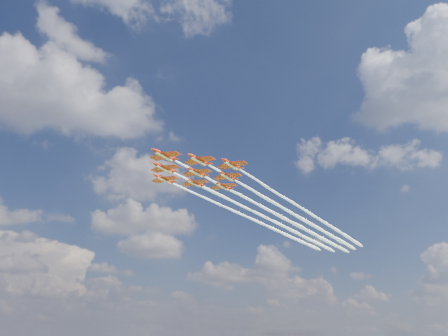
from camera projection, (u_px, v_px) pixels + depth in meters
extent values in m
cylinder|color=red|center=(164.00, 155.00, 144.22)|extent=(7.86, 6.87, 1.26)
cone|color=red|center=(153.00, 149.00, 139.62)|extent=(2.57, 2.45, 1.26)
cone|color=red|center=(174.00, 161.00, 148.55)|extent=(2.06, 1.99, 1.15)
ellipsoid|color=black|center=(160.00, 152.00, 142.57)|extent=(2.50, 2.34, 0.82)
cube|color=red|center=(165.00, 156.00, 144.66)|extent=(9.61, 10.47, 0.16)
cube|color=red|center=(173.00, 160.00, 147.91)|extent=(3.89, 4.21, 0.14)
cube|color=red|center=(173.00, 157.00, 148.46)|extent=(1.51, 1.30, 2.07)
cube|color=white|center=(164.00, 157.00, 144.02)|extent=(7.27, 6.33, 0.14)
cylinder|color=red|center=(199.00, 160.00, 148.14)|extent=(7.86, 6.87, 1.26)
cone|color=red|center=(189.00, 154.00, 143.54)|extent=(2.57, 2.45, 1.26)
cone|color=red|center=(208.00, 165.00, 152.47)|extent=(2.06, 1.99, 1.15)
ellipsoid|color=black|center=(195.00, 156.00, 146.48)|extent=(2.50, 2.34, 0.82)
cube|color=red|center=(200.00, 161.00, 148.58)|extent=(9.61, 10.47, 0.16)
cube|color=red|center=(206.00, 164.00, 151.82)|extent=(3.89, 4.21, 0.14)
cube|color=red|center=(207.00, 162.00, 152.38)|extent=(1.51, 1.30, 2.07)
cube|color=white|center=(199.00, 162.00, 147.94)|extent=(7.27, 6.33, 0.14)
cylinder|color=red|center=(164.00, 168.00, 155.29)|extent=(7.86, 6.87, 1.26)
cone|color=red|center=(154.00, 163.00, 150.69)|extent=(2.57, 2.45, 1.26)
cone|color=red|center=(173.00, 173.00, 159.62)|extent=(2.06, 1.99, 1.15)
ellipsoid|color=black|center=(160.00, 165.00, 153.64)|extent=(2.50, 2.34, 0.82)
cube|color=red|center=(165.00, 169.00, 155.73)|extent=(9.61, 10.47, 0.16)
cube|color=red|center=(172.00, 172.00, 158.98)|extent=(3.89, 4.21, 0.14)
cube|color=red|center=(173.00, 169.00, 159.53)|extent=(1.51, 1.30, 2.07)
cube|color=white|center=(164.00, 170.00, 155.09)|extent=(7.27, 6.33, 0.14)
cylinder|color=red|center=(232.00, 165.00, 152.06)|extent=(7.86, 6.87, 1.26)
cone|color=red|center=(223.00, 159.00, 147.46)|extent=(2.57, 2.45, 1.26)
cone|color=red|center=(239.00, 169.00, 156.39)|extent=(2.06, 1.99, 1.15)
ellipsoid|color=black|center=(228.00, 161.00, 150.40)|extent=(2.50, 2.34, 0.82)
cube|color=red|center=(232.00, 165.00, 152.50)|extent=(9.61, 10.47, 0.16)
cube|color=red|center=(238.00, 169.00, 155.74)|extent=(3.89, 4.21, 0.14)
cube|color=red|center=(238.00, 166.00, 156.30)|extent=(1.51, 1.30, 2.07)
cube|color=white|center=(232.00, 166.00, 151.85)|extent=(7.27, 6.33, 0.14)
cylinder|color=red|center=(196.00, 172.00, 159.21)|extent=(7.86, 6.87, 1.26)
cone|color=red|center=(187.00, 167.00, 154.61)|extent=(2.57, 2.45, 1.26)
cone|color=red|center=(204.00, 176.00, 163.54)|extent=(2.06, 1.99, 1.15)
ellipsoid|color=black|center=(193.00, 169.00, 157.55)|extent=(2.50, 2.34, 0.82)
cube|color=red|center=(197.00, 173.00, 159.65)|extent=(9.61, 10.47, 0.16)
cube|color=red|center=(203.00, 176.00, 162.89)|extent=(3.89, 4.21, 0.14)
cube|color=red|center=(204.00, 173.00, 163.45)|extent=(1.51, 1.30, 2.07)
cube|color=white|center=(196.00, 174.00, 159.01)|extent=(7.27, 6.33, 0.14)
cylinder|color=red|center=(164.00, 179.00, 166.36)|extent=(7.86, 6.87, 1.26)
cone|color=red|center=(155.00, 175.00, 161.76)|extent=(2.57, 2.45, 1.26)
cone|color=red|center=(173.00, 183.00, 170.69)|extent=(2.06, 1.99, 1.15)
ellipsoid|color=black|center=(160.00, 176.00, 164.71)|extent=(2.50, 2.34, 0.82)
cube|color=red|center=(165.00, 180.00, 166.80)|extent=(9.61, 10.47, 0.16)
cube|color=red|center=(172.00, 182.00, 170.05)|extent=(3.89, 4.21, 0.14)
cube|color=red|center=(172.00, 180.00, 170.60)|extent=(1.51, 1.30, 2.07)
cube|color=white|center=(164.00, 181.00, 166.16)|extent=(7.27, 6.33, 0.14)
cylinder|color=red|center=(227.00, 176.00, 163.13)|extent=(7.86, 6.87, 1.26)
cone|color=red|center=(219.00, 171.00, 158.53)|extent=(2.57, 2.45, 1.26)
cone|color=red|center=(234.00, 180.00, 167.46)|extent=(2.06, 1.99, 1.15)
ellipsoid|color=black|center=(224.00, 173.00, 161.47)|extent=(2.50, 2.34, 0.82)
cube|color=red|center=(228.00, 177.00, 163.57)|extent=(9.61, 10.47, 0.16)
cube|color=red|center=(233.00, 180.00, 166.81)|extent=(3.89, 4.21, 0.14)
cube|color=red|center=(233.00, 177.00, 167.37)|extent=(1.51, 1.30, 2.07)
cube|color=white|center=(227.00, 178.00, 162.93)|extent=(7.27, 6.33, 0.14)
cylinder|color=red|center=(194.00, 183.00, 170.28)|extent=(7.86, 6.87, 1.26)
cone|color=red|center=(186.00, 178.00, 165.68)|extent=(2.57, 2.45, 1.26)
cone|color=red|center=(202.00, 186.00, 174.61)|extent=(2.06, 1.99, 1.15)
ellipsoid|color=black|center=(191.00, 180.00, 168.63)|extent=(2.50, 2.34, 0.82)
cube|color=red|center=(195.00, 183.00, 170.72)|extent=(9.61, 10.47, 0.16)
cube|color=red|center=(201.00, 186.00, 173.96)|extent=(3.89, 4.21, 0.14)
cube|color=red|center=(201.00, 184.00, 174.52)|extent=(1.51, 1.30, 2.07)
cube|color=white|center=(194.00, 184.00, 170.08)|extent=(7.27, 6.33, 0.14)
cylinder|color=red|center=(223.00, 186.00, 174.20)|extent=(7.86, 6.87, 1.26)
cone|color=red|center=(215.00, 182.00, 169.60)|extent=(2.57, 2.45, 1.26)
cone|color=red|center=(230.00, 190.00, 178.53)|extent=(2.06, 1.99, 1.15)
ellipsoid|color=black|center=(220.00, 183.00, 172.54)|extent=(2.50, 2.34, 0.82)
cube|color=red|center=(224.00, 187.00, 174.64)|extent=(9.61, 10.47, 0.16)
cube|color=red|center=(229.00, 189.00, 177.88)|extent=(3.89, 4.21, 0.14)
cube|color=red|center=(229.00, 187.00, 178.44)|extent=(1.51, 1.30, 2.07)
cube|color=white|center=(223.00, 187.00, 174.00)|extent=(7.27, 6.33, 0.14)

